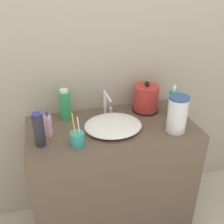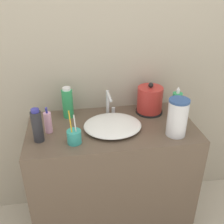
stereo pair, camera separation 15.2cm
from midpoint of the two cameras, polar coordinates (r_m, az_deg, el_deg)
The scene contains 11 objects.
wall_back at distance 1.75m, azimuth -5.22°, elevation 14.76°, with size 6.00×0.04×2.60m.
vanity_counter at distance 1.91m, azimuth -2.39°, elevation -14.05°, with size 1.06×0.54×0.84m.
sink_basin at distance 1.62m, azimuth -2.30°, elevation -2.94°, with size 0.36×0.32×0.05m.
faucet at distance 1.74m, azimuth -3.56°, elevation 2.17°, with size 0.06×0.15×0.17m.
electric_kettle at distance 1.81m, azimuth 5.06°, elevation 2.75°, with size 0.18×0.18×0.22m.
toothbrush_cup at distance 1.48m, azimuth -10.47°, elevation -5.81°, with size 0.08×0.08×0.20m.
lotion_bottle at distance 1.59m, azimuth -16.41°, elevation -2.96°, with size 0.04×0.04×0.17m.
shampoo_bottle at distance 1.76m, azimuth 10.75°, elevation 1.96°, with size 0.06×0.06×0.23m.
mouthwash_bottle at distance 1.50m, azimuth -18.47°, elevation -3.82°, with size 0.06×0.06×0.20m.
hand_cream_bottle at distance 1.73m, azimuth -12.67°, elevation 1.43°, with size 0.07×0.07×0.21m.
water_pitcher at distance 1.58m, azimuth 11.37°, elevation -0.51°, with size 0.12×0.12×0.23m.
Camera 1 is at (-0.37, -1.10, 1.69)m, focal length 42.00 mm.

